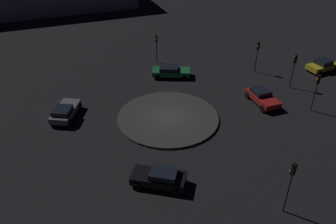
{
  "coord_description": "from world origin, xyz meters",
  "views": [
    {
      "loc": [
        11.61,
        25.99,
        18.95
      ],
      "look_at": [
        0.0,
        0.0,
        0.75
      ],
      "focal_mm": 36.63,
      "sensor_mm": 36.0,
      "label": 1
    }
  ],
  "objects": [
    {
      "name": "ground_plane",
      "position": [
        0.0,
        0.0,
        0.0
      ],
      "size": [
        115.85,
        115.85,
        0.0
      ],
      "primitive_type": "plane",
      "color": "black"
    },
    {
      "name": "roundabout_island",
      "position": [
        0.0,
        0.0,
        0.11
      ],
      "size": [
        10.09,
        10.09,
        0.22
      ],
      "primitive_type": "cylinder",
      "color": "#383838",
      "rests_on": "ground_plane"
    },
    {
      "name": "car_green",
      "position": [
        -4.05,
        -8.3,
        0.72
      ],
      "size": [
        4.86,
        3.65,
        1.34
      ],
      "rotation": [
        0.0,
        0.0,
        2.68
      ],
      "color": "#1E7238",
      "rests_on": "ground_plane"
    },
    {
      "name": "car_red",
      "position": [
        -10.39,
        1.31,
        0.74
      ],
      "size": [
        2.36,
        4.27,
        1.4
      ],
      "rotation": [
        0.0,
        0.0,
        1.5
      ],
      "color": "red",
      "rests_on": "ground_plane"
    },
    {
      "name": "car_yellow",
      "position": [
        -22.22,
        -2.06,
        0.73
      ],
      "size": [
        4.09,
        2.26,
        1.45
      ],
      "rotation": [
        0.0,
        0.0,
        3.2
      ],
      "color": "gold",
      "rests_on": "ground_plane"
    },
    {
      "name": "car_grey",
      "position": [
        9.28,
        -4.28,
        0.74
      ],
      "size": [
        3.67,
        4.46,
        1.4
      ],
      "rotation": [
        0.0,
        0.0,
        4.18
      ],
      "color": "slate",
      "rests_on": "ground_plane"
    },
    {
      "name": "car_black",
      "position": [
        4.34,
        8.17,
        0.75
      ],
      "size": [
        4.38,
        3.86,
        1.45
      ],
      "rotation": [
        0.0,
        0.0,
        -0.63
      ],
      "color": "black",
      "rests_on": "ground_plane"
    },
    {
      "name": "traffic_light_north",
      "position": [
        -2.58,
        14.09,
        3.1
      ],
      "size": [
        0.33,
        0.38,
        4.37
      ],
      "rotation": [
        0.0,
        0.0,
        -1.39
      ],
      "color": "#2D2D2D",
      "rests_on": "ground_plane"
    },
    {
      "name": "traffic_light_west",
      "position": [
        -14.22,
        -5.21,
        2.8
      ],
      "size": [
        0.39,
        0.36,
        3.92
      ],
      "rotation": [
        0.0,
        0.0,
        0.35
      ],
      "color": "#2D2D2D",
      "rests_on": "ground_plane"
    },
    {
      "name": "traffic_light_west_near",
      "position": [
        -15.49,
        -0.21,
        2.85
      ],
      "size": [
        0.36,
        0.3,
        4.0
      ],
      "rotation": [
        0.0,
        0.0,
        0.01
      ],
      "color": "#2D2D2D",
      "rests_on": "ground_plane"
    },
    {
      "name": "traffic_light_south",
      "position": [
        -4.15,
        -12.9,
        2.68
      ],
      "size": [
        0.35,
        0.39,
        3.75
      ],
      "rotation": [
        0.0,
        0.0,
        1.26
      ],
      "color": "#2D2D2D",
      "rests_on": "ground_plane"
    },
    {
      "name": "traffic_light_west_far",
      "position": [
        -14.03,
        4.68,
        2.91
      ],
      "size": [
        0.39,
        0.35,
        4.09
      ],
      "rotation": [
        0.0,
        0.0,
        -0.32
      ],
      "color": "#2D2D2D",
      "rests_on": "ground_plane"
    }
  ]
}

